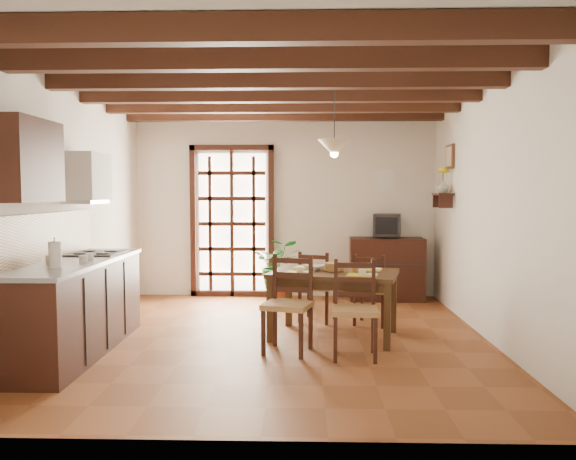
{
  "coord_description": "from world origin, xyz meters",
  "views": [
    {
      "loc": [
        0.28,
        -5.97,
        1.6
      ],
      "look_at": [
        0.1,
        0.4,
        1.15
      ],
      "focal_mm": 35.0,
      "sensor_mm": 36.0,
      "label": 1
    }
  ],
  "objects_px": {
    "chair_far_left": "(317,299)",
    "crt_tv": "(387,225)",
    "chair_far_right": "(372,302)",
    "sideboard": "(387,269)",
    "dining_table": "(334,280)",
    "pendant_lamp": "(334,146)",
    "chair_near_left": "(288,322)",
    "chair_near_right": "(355,327)",
    "kitchen_counter": "(76,305)",
    "potted_plant": "(279,263)"
  },
  "relations": [
    {
      "from": "chair_far_left",
      "to": "crt_tv",
      "type": "xyz_separation_m",
      "value": [
        1.05,
        1.4,
        0.83
      ]
    },
    {
      "from": "chair_far_right",
      "to": "sideboard",
      "type": "distance_m",
      "value": 1.63
    },
    {
      "from": "dining_table",
      "to": "sideboard",
      "type": "relative_size",
      "value": 1.4
    },
    {
      "from": "crt_tv",
      "to": "pendant_lamp",
      "type": "relative_size",
      "value": 0.53
    },
    {
      "from": "chair_near_left",
      "to": "chair_near_right",
      "type": "bearing_deg",
      "value": 1.79
    },
    {
      "from": "dining_table",
      "to": "chair_far_right",
      "type": "xyz_separation_m",
      "value": [
        0.48,
        0.59,
        -0.36
      ]
    },
    {
      "from": "chair_near_left",
      "to": "chair_far_right",
      "type": "xyz_separation_m",
      "value": [
        0.97,
        1.17,
        -0.03
      ]
    },
    {
      "from": "kitchen_counter",
      "to": "chair_near_left",
      "type": "height_order",
      "value": "kitchen_counter"
    },
    {
      "from": "chair_near_right",
      "to": "potted_plant",
      "type": "xyz_separation_m",
      "value": [
        -0.84,
        2.62,
        0.28
      ]
    },
    {
      "from": "chair_far_right",
      "to": "crt_tv",
      "type": "xyz_separation_m",
      "value": [
        0.4,
        1.56,
        0.83
      ]
    },
    {
      "from": "chair_far_left",
      "to": "kitchen_counter",
      "type": "bearing_deg",
      "value": 50.44
    },
    {
      "from": "chair_far_right",
      "to": "sideboard",
      "type": "height_order",
      "value": "sideboard"
    },
    {
      "from": "dining_table",
      "to": "pendant_lamp",
      "type": "bearing_deg",
      "value": 103.67
    },
    {
      "from": "chair_far_left",
      "to": "potted_plant",
      "type": "relative_size",
      "value": 0.45
    },
    {
      "from": "potted_plant",
      "to": "pendant_lamp",
      "type": "xyz_separation_m",
      "value": [
        0.68,
        -1.78,
        1.51
      ]
    },
    {
      "from": "chair_near_left",
      "to": "chair_far_left",
      "type": "bearing_deg",
      "value": 91.93
    },
    {
      "from": "chair_near_right",
      "to": "potted_plant",
      "type": "height_order",
      "value": "potted_plant"
    },
    {
      "from": "chair_far_right",
      "to": "pendant_lamp",
      "type": "distance_m",
      "value": 1.94
    },
    {
      "from": "dining_table",
      "to": "pendant_lamp",
      "type": "distance_m",
      "value": 1.45
    },
    {
      "from": "chair_near_right",
      "to": "sideboard",
      "type": "distance_m",
      "value": 2.99
    },
    {
      "from": "chair_near_right",
      "to": "crt_tv",
      "type": "xyz_separation_m",
      "value": [
        0.73,
        2.89,
        0.81
      ]
    },
    {
      "from": "chair_far_left",
      "to": "potted_plant",
      "type": "xyz_separation_m",
      "value": [
        -0.52,
        1.14,
        0.3
      ]
    },
    {
      "from": "kitchen_counter",
      "to": "chair_near_right",
      "type": "bearing_deg",
      "value": -1.39
    },
    {
      "from": "kitchen_counter",
      "to": "chair_near_left",
      "type": "distance_m",
      "value": 2.09
    },
    {
      "from": "chair_near_left",
      "to": "chair_near_right",
      "type": "relative_size",
      "value": 1.03
    },
    {
      "from": "chair_far_right",
      "to": "pendant_lamp",
      "type": "xyz_separation_m",
      "value": [
        -0.48,
        -0.49,
        1.81
      ]
    },
    {
      "from": "pendant_lamp",
      "to": "chair_near_left",
      "type": "bearing_deg",
      "value": -125.36
    },
    {
      "from": "chair_far_left",
      "to": "potted_plant",
      "type": "distance_m",
      "value": 1.28
    },
    {
      "from": "potted_plant",
      "to": "pendant_lamp",
      "type": "height_order",
      "value": "pendant_lamp"
    },
    {
      "from": "kitchen_counter",
      "to": "chair_far_right",
      "type": "bearing_deg",
      "value": 22.45
    },
    {
      "from": "kitchen_counter",
      "to": "potted_plant",
      "type": "bearing_deg",
      "value": 53.61
    },
    {
      "from": "dining_table",
      "to": "potted_plant",
      "type": "xyz_separation_m",
      "value": [
        -0.68,
        1.88,
        -0.06
      ]
    },
    {
      "from": "dining_table",
      "to": "sideboard",
      "type": "bearing_deg",
      "value": 81.28
    },
    {
      "from": "dining_table",
      "to": "chair_near_right",
      "type": "distance_m",
      "value": 0.83
    },
    {
      "from": "chair_near_left",
      "to": "potted_plant",
      "type": "bearing_deg",
      "value": 110.11
    },
    {
      "from": "chair_near_right",
      "to": "potted_plant",
      "type": "bearing_deg",
      "value": 111.24
    },
    {
      "from": "chair_far_left",
      "to": "chair_far_right",
      "type": "height_order",
      "value": "chair_far_left"
    },
    {
      "from": "chair_near_left",
      "to": "sideboard",
      "type": "bearing_deg",
      "value": 78.88
    },
    {
      "from": "chair_near_left",
      "to": "crt_tv",
      "type": "distance_m",
      "value": 3.16
    },
    {
      "from": "dining_table",
      "to": "crt_tv",
      "type": "bearing_deg",
      "value": 81.22
    },
    {
      "from": "chair_near_left",
      "to": "potted_plant",
      "type": "relative_size",
      "value": 0.5
    },
    {
      "from": "chair_far_right",
      "to": "potted_plant",
      "type": "relative_size",
      "value": 0.44
    },
    {
      "from": "chair_far_right",
      "to": "sideboard",
      "type": "bearing_deg",
      "value": -83.02
    },
    {
      "from": "kitchen_counter",
      "to": "pendant_lamp",
      "type": "distance_m",
      "value": 3.12
    },
    {
      "from": "chair_far_right",
      "to": "crt_tv",
      "type": "distance_m",
      "value": 1.81
    },
    {
      "from": "kitchen_counter",
      "to": "chair_near_right",
      "type": "distance_m",
      "value": 2.73
    },
    {
      "from": "kitchen_counter",
      "to": "dining_table",
      "type": "relative_size",
      "value": 1.5
    },
    {
      "from": "chair_far_right",
      "to": "sideboard",
      "type": "xyz_separation_m",
      "value": [
        0.4,
        1.57,
        0.19
      ]
    },
    {
      "from": "sideboard",
      "to": "pendant_lamp",
      "type": "height_order",
      "value": "pendant_lamp"
    },
    {
      "from": "potted_plant",
      "to": "sideboard",
      "type": "bearing_deg",
      "value": 9.82
    }
  ]
}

